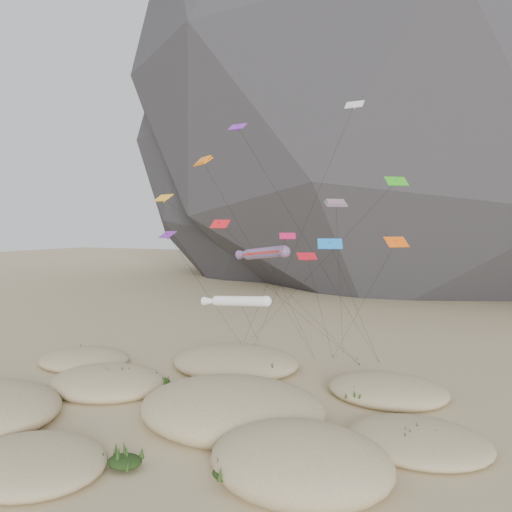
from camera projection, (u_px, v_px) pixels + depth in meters
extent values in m
plane|color=#CCB789|center=(188.00, 425.00, 41.59)|extent=(500.00, 500.00, 0.00)
ellipsoid|color=black|center=(432.00, 69.00, 138.99)|extent=(191.54, 147.29, 156.00)
ellipsoid|color=#2B2B30|center=(291.00, 143.00, 165.87)|extent=(136.20, 127.83, 116.00)
ellipsoid|color=#CCB789|center=(31.00, 463.00, 33.77)|extent=(10.67, 9.07, 2.38)
ellipsoid|color=#CCB789|center=(300.00, 461.00, 33.27)|extent=(12.48, 10.61, 4.08)
ellipsoid|color=#CCB789|center=(108.00, 382.00, 50.92)|extent=(12.32, 10.48, 2.76)
ellipsoid|color=#CCB789|center=(232.00, 408.00, 42.90)|extent=(16.46, 13.99, 4.13)
ellipsoid|color=#CCB789|center=(418.00, 440.00, 37.58)|extent=(10.79, 9.18, 2.01)
ellipsoid|color=#CCB789|center=(235.00, 362.00, 58.24)|extent=(15.15, 12.88, 3.12)
ellipsoid|color=#CCB789|center=(387.00, 390.00, 48.74)|extent=(11.64, 9.89, 2.45)
ellipsoid|color=#CCB789|center=(84.00, 359.00, 59.93)|extent=(11.22, 9.53, 2.23)
ellipsoid|color=black|center=(29.00, 400.00, 45.32)|extent=(2.31, 1.98, 0.69)
ellipsoid|color=black|center=(49.00, 465.00, 33.37)|extent=(2.36, 2.02, 0.71)
ellipsoid|color=black|center=(125.00, 462.00, 34.09)|extent=(2.47, 2.12, 0.74)
ellipsoid|color=black|center=(287.00, 465.00, 32.61)|extent=(3.54, 3.03, 1.06)
ellipsoid|color=black|center=(232.00, 473.00, 31.86)|extent=(2.63, 2.25, 0.79)
ellipsoid|color=black|center=(114.00, 381.00, 50.78)|extent=(2.50, 2.14, 0.75)
ellipsoid|color=black|center=(161.00, 381.00, 50.95)|extent=(1.93, 1.65, 0.58)
ellipsoid|color=black|center=(242.00, 396.00, 45.44)|extent=(3.71, 3.18, 1.11)
ellipsoid|color=black|center=(270.00, 402.00, 44.08)|extent=(3.01, 2.58, 0.90)
ellipsoid|color=black|center=(205.00, 414.00, 41.63)|extent=(2.73, 2.33, 0.82)
ellipsoid|color=black|center=(415.00, 441.00, 37.07)|extent=(2.67, 2.29, 0.80)
ellipsoid|color=black|center=(252.00, 366.00, 55.48)|extent=(3.01, 2.57, 0.90)
ellipsoid|color=black|center=(268.00, 370.00, 54.29)|extent=(2.83, 2.42, 0.85)
ellipsoid|color=black|center=(399.00, 394.00, 47.07)|extent=(2.51, 2.15, 0.75)
ellipsoid|color=black|center=(361.00, 398.00, 46.33)|extent=(2.37, 2.03, 0.71)
ellipsoid|color=black|center=(86.00, 353.00, 62.98)|extent=(2.29, 1.96, 0.69)
ellipsoid|color=black|center=(89.00, 364.00, 58.44)|extent=(1.87, 1.60, 0.56)
cylinder|color=#3F2D1E|center=(249.00, 358.00, 62.09)|extent=(0.08, 0.08, 0.30)
cylinder|color=#3F2D1E|center=(276.00, 353.00, 64.10)|extent=(0.08, 0.08, 0.30)
cylinder|color=#3F2D1E|center=(333.00, 357.00, 62.60)|extent=(0.08, 0.08, 0.30)
cylinder|color=#3F2D1E|center=(357.00, 359.00, 61.55)|extent=(0.08, 0.08, 0.30)
cylinder|color=#3F2D1E|center=(360.00, 364.00, 59.18)|extent=(0.08, 0.08, 0.30)
cylinder|color=#3F2D1E|center=(241.00, 343.00, 70.04)|extent=(0.08, 0.08, 0.30)
cylinder|color=#3F2D1E|center=(379.00, 361.00, 60.52)|extent=(0.08, 0.08, 0.30)
cylinder|color=#3F2D1E|center=(240.00, 350.00, 65.93)|extent=(0.08, 0.08, 0.30)
cylinder|color=red|center=(265.00, 253.00, 51.75)|extent=(6.06, 3.91, 1.77)
sphere|color=red|center=(285.00, 252.00, 49.31)|extent=(1.19, 1.19, 1.19)
cone|color=red|center=(246.00, 254.00, 54.45)|extent=(2.74, 2.09, 1.27)
cylinder|color=black|center=(293.00, 311.00, 56.67)|extent=(2.23, 10.91, 13.80)
cylinder|color=white|center=(240.00, 301.00, 45.71)|extent=(5.86, 1.82, 1.32)
sphere|color=white|center=(266.00, 301.00, 44.11)|extent=(0.96, 0.96, 0.96)
cone|color=white|center=(213.00, 301.00, 47.47)|extent=(2.45, 1.19, 0.98)
cylinder|color=black|center=(254.00, 331.00, 55.33)|extent=(5.56, 18.01, 9.72)
cube|color=orange|center=(203.00, 162.00, 53.54)|extent=(2.97, 2.55, 0.83)
cube|color=orange|center=(203.00, 160.00, 53.53)|extent=(2.48, 2.10, 0.81)
cylinder|color=black|center=(263.00, 268.00, 57.74)|extent=(8.96, 11.73, 23.45)
cube|color=#F64B19|center=(336.00, 204.00, 48.83)|extent=(2.29, 2.09, 0.62)
cube|color=#F64B19|center=(336.00, 202.00, 48.82)|extent=(1.91, 1.74, 0.61)
cylinder|color=black|center=(340.00, 289.00, 56.61)|extent=(2.87, 14.57, 18.75)
cube|color=#1A81E4|center=(330.00, 244.00, 46.97)|extent=(2.55, 1.83, 0.96)
cube|color=#1A81E4|center=(330.00, 245.00, 46.98)|extent=(0.37, 0.39, 0.77)
cylinder|color=black|center=(357.00, 310.00, 53.75)|extent=(2.02, 14.83, 14.86)
cube|color=#F2580C|center=(396.00, 242.00, 44.83)|extent=(2.24, 2.23, 0.93)
cube|color=#F2580C|center=(396.00, 244.00, 44.84)|extent=(0.41, 0.41, 0.71)
cylinder|color=black|center=(359.00, 309.00, 53.72)|extent=(9.71, 14.15, 15.10)
cube|color=red|center=(220.00, 224.00, 51.15)|extent=(2.03, 1.05, 0.87)
cube|color=red|center=(220.00, 225.00, 51.16)|extent=(0.25, 0.32, 0.65)
cylinder|color=black|center=(295.00, 300.00, 55.17)|extent=(11.70, 13.04, 16.74)
cube|color=green|center=(396.00, 181.00, 48.13)|extent=(2.34, 2.10, 0.94)
cube|color=green|center=(396.00, 183.00, 48.14)|extent=(0.40, 0.41, 0.71)
cylinder|color=black|center=(306.00, 279.00, 57.03)|extent=(21.11, 8.60, 20.86)
cube|color=red|center=(307.00, 256.00, 46.27)|extent=(2.01, 1.78, 0.63)
cube|color=red|center=(307.00, 258.00, 46.28)|extent=(0.27, 0.26, 0.62)
cylinder|color=black|center=(322.00, 314.00, 54.44)|extent=(1.94, 16.18, 13.74)
cube|color=purple|center=(237.00, 127.00, 49.18)|extent=(1.88, 1.12, 0.69)
cube|color=purple|center=(237.00, 128.00, 49.19)|extent=(0.24, 0.23, 0.61)
cylinder|color=black|center=(315.00, 256.00, 54.85)|extent=(11.26, 15.83, 26.33)
cube|color=silver|center=(354.00, 104.00, 49.51)|extent=(1.87, 0.96, 0.81)
cube|color=silver|center=(354.00, 106.00, 49.52)|extent=(0.24, 0.30, 0.60)
cylinder|color=black|center=(296.00, 246.00, 55.81)|extent=(14.19, 5.48, 28.59)
cube|color=#751B9E|center=(168.00, 235.00, 51.74)|extent=(2.22, 1.75, 0.70)
cube|color=#751B9E|center=(168.00, 236.00, 51.75)|extent=(0.29, 0.27, 0.68)
cylinder|color=black|center=(210.00, 297.00, 60.89)|extent=(0.83, 18.73, 15.64)
cube|color=#FFAD1A|center=(163.00, 198.00, 57.19)|extent=(2.60, 1.87, 0.84)
cube|color=#FFAD1A|center=(163.00, 199.00, 57.19)|extent=(0.34, 0.30, 0.80)
cylinder|color=black|center=(263.00, 283.00, 58.19)|extent=(20.61, 10.26, 19.75)
cube|color=#D1134F|center=(288.00, 236.00, 44.99)|extent=(1.63, 1.28, 0.55)
cube|color=#D1134F|center=(288.00, 238.00, 45.00)|extent=(0.23, 0.22, 0.50)
cylinder|color=black|center=(260.00, 304.00, 55.47)|extent=(12.79, 16.20, 15.65)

